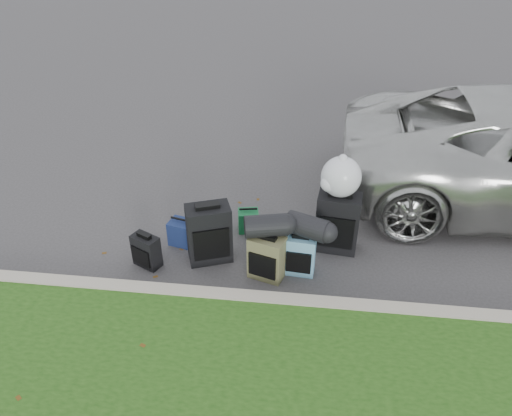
# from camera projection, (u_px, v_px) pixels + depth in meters

# --- Properties ---
(ground) EXTENTS (120.00, 120.00, 0.00)m
(ground) POSITION_uv_depth(u_px,v_px,m) (262.00, 251.00, 6.60)
(ground) COLOR #383535
(ground) RESTS_ON ground
(curb) EXTENTS (120.00, 0.18, 0.15)m
(curb) POSITION_uv_depth(u_px,v_px,m) (253.00, 300.00, 5.73)
(curb) COLOR #9E937F
(curb) RESTS_ON ground
(suitcase_small_black) EXTENTS (0.40, 0.33, 0.43)m
(suitcase_small_black) POSITION_uv_depth(u_px,v_px,m) (146.00, 251.00, 6.26)
(suitcase_small_black) COLOR black
(suitcase_small_black) RESTS_ON ground
(suitcase_large_black_left) EXTENTS (0.62, 0.50, 0.78)m
(suitcase_large_black_left) POSITION_uv_depth(u_px,v_px,m) (209.00, 234.00, 6.27)
(suitcase_large_black_left) COLOR black
(suitcase_large_black_left) RESTS_ON ground
(suitcase_olive) EXTENTS (0.48, 0.38, 0.58)m
(suitcase_olive) POSITION_uv_depth(u_px,v_px,m) (267.00, 257.00, 6.04)
(suitcase_olive) COLOR #48472B
(suitcase_olive) RESTS_ON ground
(suitcase_teal) EXTENTS (0.39, 0.25, 0.53)m
(suitcase_teal) POSITION_uv_depth(u_px,v_px,m) (300.00, 255.00, 6.12)
(suitcase_teal) COLOR teal
(suitcase_teal) RESTS_ON ground
(suitcase_large_black_right) EXTENTS (0.58, 0.39, 0.81)m
(suitcase_large_black_right) POSITION_uv_depth(u_px,v_px,m) (338.00, 222.00, 6.45)
(suitcase_large_black_right) COLOR black
(suitcase_large_black_right) RESTS_ON ground
(tote_green) EXTENTS (0.31, 0.27, 0.31)m
(tote_green) POSITION_uv_depth(u_px,v_px,m) (248.00, 221.00, 6.92)
(tote_green) COLOR #166634
(tote_green) RESTS_ON ground
(tote_navy) EXTENTS (0.37, 0.32, 0.34)m
(tote_navy) POSITION_uv_depth(u_px,v_px,m) (182.00, 232.00, 6.66)
(tote_navy) COLOR navy
(tote_navy) RESTS_ON ground
(duffel_left) EXTENTS (0.55, 0.38, 0.27)m
(duffel_left) POSITION_uv_depth(u_px,v_px,m) (266.00, 226.00, 5.86)
(duffel_left) COLOR black
(duffel_left) RESTS_ON suitcase_olive
(duffel_right) EXTENTS (0.57, 0.45, 0.28)m
(duffel_right) POSITION_uv_depth(u_px,v_px,m) (307.00, 226.00, 5.92)
(duffel_right) COLOR black
(duffel_right) RESTS_ON suitcase_teal
(trash_bag) EXTENTS (0.50, 0.50, 0.50)m
(trash_bag) POSITION_uv_depth(u_px,v_px,m) (341.00, 177.00, 6.12)
(trash_bag) COLOR silver
(trash_bag) RESTS_ON suitcase_large_black_right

